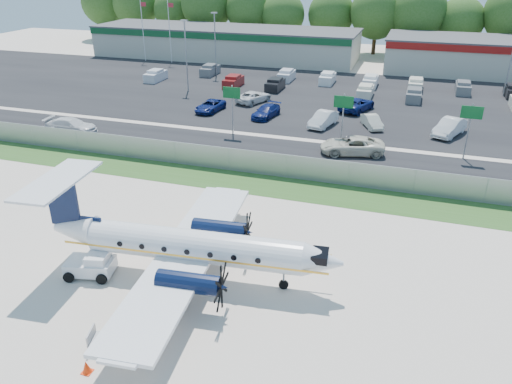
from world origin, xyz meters
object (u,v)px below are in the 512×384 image
(baggage_cart_near, at_px, (213,242))
(aircraft, at_px, (188,245))
(pushback_tug, at_px, (92,264))
(baggage_cart_far, at_px, (110,339))

(baggage_cart_near, bearing_deg, aircraft, -91.21)
(pushback_tug, height_order, baggage_cart_near, pushback_tug)
(baggage_cart_near, bearing_deg, baggage_cart_far, -97.43)
(aircraft, bearing_deg, baggage_cart_near, 88.79)
(aircraft, height_order, baggage_cart_near, aircraft)
(aircraft, distance_m, baggage_cart_far, 6.60)
(aircraft, xyz_separation_m, baggage_cart_far, (-1.16, -6.29, -1.63))
(pushback_tug, height_order, baggage_cart_far, pushback_tug)
(baggage_cart_far, bearing_deg, pushback_tug, 131.26)
(aircraft, bearing_deg, pushback_tug, -163.99)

